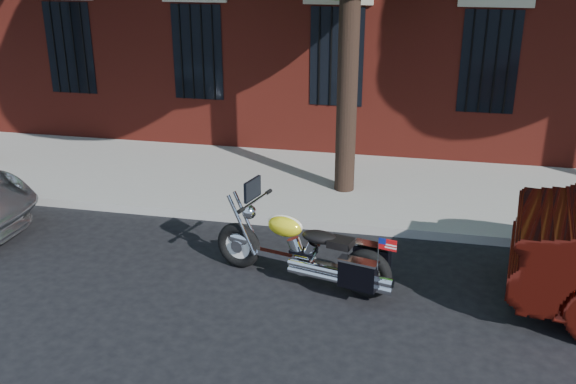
# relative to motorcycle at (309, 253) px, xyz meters

# --- Properties ---
(ground) EXTENTS (120.00, 120.00, 0.00)m
(ground) POSITION_rel_motorcycle_xyz_m (-0.47, 0.47, -0.46)
(ground) COLOR black
(ground) RESTS_ON ground
(curb) EXTENTS (40.00, 0.16, 0.15)m
(curb) POSITION_rel_motorcycle_xyz_m (-0.47, 1.85, -0.39)
(curb) COLOR gray
(curb) RESTS_ON ground
(sidewalk) EXTENTS (40.00, 3.60, 0.15)m
(sidewalk) POSITION_rel_motorcycle_xyz_m (-0.47, 3.73, -0.39)
(sidewalk) COLOR gray
(sidewalk) RESTS_ON ground
(motorcycle) EXTENTS (2.57, 1.20, 1.37)m
(motorcycle) POSITION_rel_motorcycle_xyz_m (0.00, 0.00, 0.00)
(motorcycle) COLOR black
(motorcycle) RESTS_ON ground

